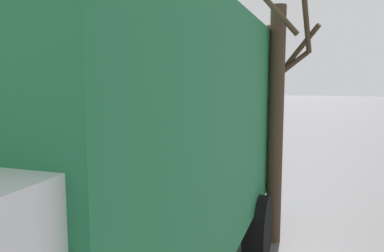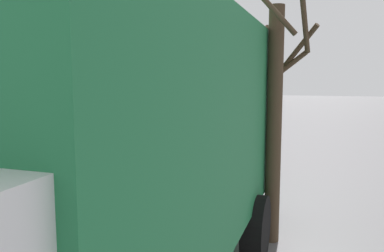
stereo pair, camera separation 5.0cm
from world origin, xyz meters
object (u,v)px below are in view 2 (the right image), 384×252
Objects in this scene: box_truck_background at (124,142)px; hand_dolly_boxes at (176,135)px; cargo_van_parked_right at (95,116)px; shopping_cart_vendor at (209,139)px; bare_tree_near at (275,114)px; pedestrian_black_side at (235,107)px; pedestrian_pink_side at (236,113)px.

box_truck_background is 9.03m from hand_dolly_boxes.
shopping_cart_vendor is at bearing 175.42° from cargo_van_parked_right.
cargo_van_parked_right is 9.91m from bare_tree_near.
bare_tree_near is (-2.12, 7.64, 0.49)m from pedestrian_black_side.
bare_tree_near is at bearing 122.19° from hand_dolly_boxes.
box_truck_background reaches higher than cargo_van_parked_right.
hand_dolly_boxes is at bearing 40.08° from pedestrian_black_side.
bare_tree_near reaches higher than pedestrian_pink_side.
bare_tree_near is (-1.39, -2.42, 0.12)m from box_truck_background.
shopping_cart_vendor is (1.35, -8.73, -1.37)m from box_truck_background.
box_truck_background is 8.94m from shopping_cart_vendor.
pedestrian_pink_side is 2.21m from pedestrian_black_side.
shopping_cart_vendor is 0.47× the size of pedestrian_pink_side.
pedestrian_pink_side is at bearing 168.01° from cargo_van_parked_right.
box_truck_background is 2.02× the size of bare_tree_near.
box_truck_background is 7.92m from pedestrian_pink_side.
hand_dolly_boxes is at bearing -57.81° from bare_tree_near.
cargo_van_parked_right is at bearing -11.99° from pedestrian_pink_side.
pedestrian_pink_side is 1.00× the size of pedestrian_black_side.
bare_tree_near is (-1.66, 5.48, 0.49)m from pedestrian_pink_side.
pedestrian_pink_side and pedestrian_black_side have the same top height.
bare_tree_near is at bearing 113.48° from shopping_cart_vendor.
bare_tree_near reaches higher than cargo_van_parked_right.
box_truck_background is at bearing 91.97° from pedestrian_pink_side.
box_truck_background reaches higher than hand_dolly_boxes.
hand_dolly_boxes is 7.41m from bare_tree_near.
hand_dolly_boxes is at bearing 171.44° from cargo_van_parked_right.
hand_dolly_boxes is at bearing -17.07° from pedestrian_pink_side.
shopping_cart_vendor is at bearing -66.52° from bare_tree_near.
cargo_van_parked_right is at bearing 10.64° from pedestrian_black_side.
cargo_van_parked_right reaches higher than pedestrian_pink_side.
pedestrian_pink_side is (-1.08, 0.83, 1.00)m from shopping_cart_vendor.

